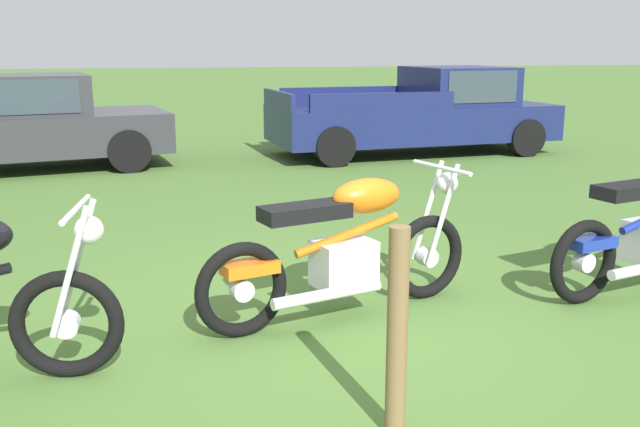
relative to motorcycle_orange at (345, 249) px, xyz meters
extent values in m
plane|color=#476B2D|center=(-0.06, -0.20, -0.48)|extent=(120.00, 120.00, 0.00)
torus|color=black|center=(-1.76, -0.58, -0.17)|extent=(0.64, 0.15, 0.63)
cylinder|color=silver|center=(-1.76, -0.58, -0.17)|extent=(0.15, 0.11, 0.14)
cylinder|color=silver|center=(-1.69, -0.50, 0.16)|extent=(0.27, 0.06, 0.74)
cylinder|color=silver|center=(-1.71, -0.68, 0.16)|extent=(0.27, 0.06, 0.74)
cylinder|color=silver|center=(-1.66, -0.59, 0.50)|extent=(0.10, 0.64, 0.03)
sphere|color=silver|center=(-1.60, -0.60, 0.38)|extent=(0.18, 0.18, 0.16)
torus|color=black|center=(0.69, 0.21, -0.17)|extent=(0.63, 0.27, 0.63)
torus|color=black|center=(-0.74, -0.22, -0.17)|extent=(0.63, 0.27, 0.63)
cylinder|color=silver|center=(0.69, 0.21, -0.17)|extent=(0.16, 0.14, 0.14)
cylinder|color=silver|center=(-0.74, -0.22, -0.17)|extent=(0.16, 0.14, 0.14)
cylinder|color=silver|center=(0.72, 0.31, 0.16)|extent=(0.27, 0.11, 0.74)
cylinder|color=silver|center=(0.77, 0.14, 0.16)|extent=(0.27, 0.11, 0.74)
cube|color=silver|center=(-0.01, 0.00, -0.10)|extent=(0.47, 0.40, 0.32)
cylinder|color=orange|center=(0.02, 0.01, 0.10)|extent=(0.79, 0.29, 0.23)
ellipsoid|color=orange|center=(0.17, 0.05, 0.35)|extent=(0.57, 0.40, 0.24)
cube|color=black|center=(-0.29, -0.08, 0.29)|extent=(0.64, 0.40, 0.10)
cube|color=orange|center=(-0.68, -0.20, -0.03)|extent=(0.40, 0.28, 0.08)
cylinder|color=silver|center=(0.78, 0.24, 0.50)|extent=(0.21, 0.62, 0.03)
sphere|color=silver|center=(0.84, 0.26, 0.38)|extent=(0.20, 0.20, 0.16)
cylinder|color=silver|center=(-0.17, -0.21, -0.24)|extent=(0.79, 0.31, 0.08)
torus|color=black|center=(1.75, -0.14, -0.17)|extent=(0.63, 0.25, 0.63)
cylinder|color=silver|center=(1.75, -0.14, -0.17)|extent=(0.16, 0.13, 0.14)
cube|color=black|center=(2.17, -0.03, 0.32)|extent=(0.64, 0.39, 0.10)
cube|color=navy|center=(1.81, -0.13, -0.03)|extent=(0.39, 0.27, 0.08)
cube|color=#2D2D33|center=(-3.37, 6.80, 0.07)|extent=(4.72, 2.69, 0.60)
cube|color=#2D2D33|center=(-3.52, 6.77, 0.65)|extent=(2.73, 2.10, 0.60)
cube|color=#2D3842|center=(-3.52, 6.77, 0.67)|extent=(2.37, 2.06, 0.48)
cylinder|color=black|center=(-2.06, 7.94, -0.16)|extent=(0.67, 0.35, 0.64)
cylinder|color=black|center=(-1.71, 6.28, -0.16)|extent=(0.67, 0.35, 0.64)
cube|color=#161E4C|center=(3.04, 7.14, 0.07)|extent=(5.01, 2.31, 0.60)
cube|color=#161E4C|center=(3.89, 7.22, 0.69)|extent=(1.71, 1.85, 0.64)
cube|color=#2D3842|center=(3.89, 7.22, 0.71)|extent=(1.42, 1.85, 0.52)
cube|color=#161E4C|center=(2.04, 7.93, 0.51)|extent=(2.43, 0.31, 0.28)
cube|color=#161E4C|center=(2.21, 6.18, 0.51)|extent=(2.43, 0.31, 0.28)
cube|color=#161E4C|center=(0.67, 6.91, 0.51)|extent=(0.25, 1.75, 0.28)
cylinder|color=black|center=(4.68, 8.17, -0.16)|extent=(0.66, 0.28, 0.64)
cylinder|color=black|center=(4.85, 6.44, -0.16)|extent=(0.66, 0.28, 0.64)
cylinder|color=black|center=(1.24, 7.84, -0.16)|extent=(0.66, 0.28, 0.64)
cylinder|color=black|center=(1.40, 6.11, -0.16)|extent=(0.66, 0.28, 0.64)
cylinder|color=brown|center=(-0.15, -1.56, 0.04)|extent=(0.10, 0.10, 1.04)
camera|label=1|loc=(-1.17, -4.50, 1.35)|focal=39.56mm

